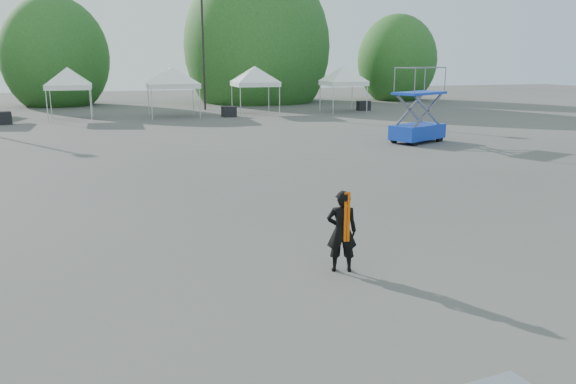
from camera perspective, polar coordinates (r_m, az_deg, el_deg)
name	(u,v)px	position (r m, az deg, el deg)	size (l,w,h in m)	color
ground	(308,236)	(12.66, 2.08, -4.47)	(120.00, 120.00, 0.00)	#474442
light_pole_east	(203,36)	(43.94, -8.66, 15.44)	(0.60, 0.25, 9.80)	black
tree_mid_w	(55,57)	(51.48, -22.56, 12.52)	(4.16, 4.16, 6.33)	#382314
tree_mid_e	(257,47)	(52.02, -3.16, 14.50)	(5.12, 5.12, 7.79)	#382314
tree_far_e	(397,61)	(54.92, 11.00, 12.96)	(3.84, 3.84, 5.84)	#382314
tent_d	(67,71)	(39.12, -21.50, 11.33)	(3.90, 3.90, 3.88)	silver
tent_e	(172,71)	(39.10, -11.70, 11.98)	(4.66, 4.66, 3.88)	silver
tent_f	(255,70)	(40.63, -3.39, 12.27)	(4.24, 4.24, 3.88)	silver
tent_g	(344,70)	(41.92, 5.68, 12.26)	(3.99, 3.99, 3.88)	silver
man	(342,231)	(10.44, 5.48, -3.98)	(0.65, 0.52, 1.55)	black
scissor_lift	(419,105)	(27.17, 13.15, 8.61)	(3.01, 2.34, 3.49)	#0D4CB5
crate_west	(2,118)	(37.95, -27.02, 6.70)	(0.97, 0.75, 0.75)	black
crate_mid	(229,112)	(38.54, -6.02, 8.12)	(0.90, 0.70, 0.70)	black
crate_east	(364,106)	(43.47, 7.69, 8.69)	(0.92, 0.72, 0.72)	black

